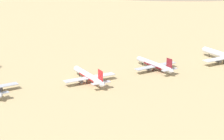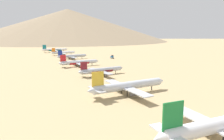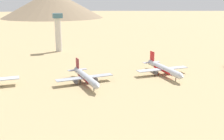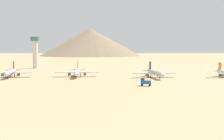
# 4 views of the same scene
# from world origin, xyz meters

# --- Properties ---
(ground_plane) EXTENTS (1800.00, 1800.00, 0.00)m
(ground_plane) POSITION_xyz_m (0.00, 0.00, 0.00)
(ground_plane) COLOR tan
(parked_jet_0) EXTENTS (44.22, 35.92, 12.75)m
(parked_jet_0) POSITION_xyz_m (-8.40, -139.50, 4.29)
(parked_jet_0) COLOR white
(parked_jet_0) RESTS_ON ground
(parked_jet_1) EXTENTS (42.01, 34.10, 12.12)m
(parked_jet_1) POSITION_xyz_m (-8.93, -92.07, 4.08)
(parked_jet_1) COLOR silver
(parked_jet_1) RESTS_ON ground
(parked_jet_2) EXTENTS (34.70, 28.26, 10.00)m
(parked_jet_2) POSITION_xyz_m (-1.96, -45.14, 3.33)
(parked_jet_2) COLOR #B2B7C1
(parked_jet_2) RESTS_ON ground
(parked_jet_3) EXTENTS (36.10, 29.26, 10.43)m
(parked_jet_3) POSITION_xyz_m (-4.00, -2.02, 3.47)
(parked_jet_3) COLOR silver
(parked_jet_3) RESTS_ON ground
(parked_jet_4) EXTENTS (34.77, 28.28, 10.02)m
(parked_jet_4) POSITION_xyz_m (4.11, 48.61, 3.37)
(parked_jet_4) COLOR #B2B7C1
(parked_jet_4) RESTS_ON ground
(parked_jet_5) EXTENTS (32.50, 26.40, 9.37)m
(parked_jet_5) POSITION_xyz_m (5.88, 95.95, 3.16)
(parked_jet_5) COLOR silver
(parked_jet_5) RESTS_ON ground
(parked_jet_6) EXTENTS (38.69, 31.32, 11.19)m
(parked_jet_6) POSITION_xyz_m (4.63, 141.44, 3.72)
(parked_jet_6) COLOR white
(parked_jet_6) RESTS_ON ground
(service_truck) EXTENTS (3.74, 5.59, 3.90)m
(service_truck) POSITION_xyz_m (46.44, 36.07, 2.08)
(service_truck) COLOR #1E5999
(service_truck) RESTS_ON ground
(desert_hill_0) EXTENTS (685.00, 685.00, 109.85)m
(desert_hill_0) POSITION_xyz_m (139.76, 573.72, 54.93)
(desert_hill_0) COLOR #8C775B
(desert_hill_0) RESTS_ON ground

